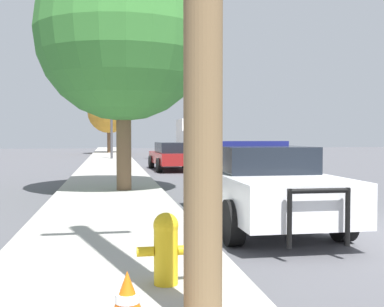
% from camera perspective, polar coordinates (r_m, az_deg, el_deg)
% --- Properties ---
extents(sidewalk_left, '(3.00, 110.00, 0.13)m').
position_cam_1_polar(sidewalk_left, '(7.41, -9.55, -10.66)').
color(sidewalk_left, '#A3A099').
rests_on(sidewalk_left, ground_plane).
extents(police_car, '(2.06, 5.34, 1.59)m').
position_cam_1_polar(police_car, '(9.30, 7.77, -3.39)').
color(police_car, white).
rests_on(police_car, ground_plane).
extents(fire_hydrant, '(0.61, 0.27, 0.76)m').
position_cam_1_polar(fire_hydrant, '(5.18, -3.12, -10.93)').
color(fire_hydrant, gold).
rests_on(fire_hydrant, sidewalk_left).
extents(traffic_light, '(3.43, 0.35, 4.91)m').
position_cam_1_polar(traffic_light, '(32.65, -7.12, 5.51)').
color(traffic_light, '#424247').
rests_on(traffic_light, sidewalk_left).
extents(car_background_midblock, '(2.13, 4.62, 1.35)m').
position_cam_1_polar(car_background_midblock, '(23.32, -2.26, -0.23)').
color(car_background_midblock, maroon).
rests_on(car_background_midblock, ground_plane).
extents(car_background_oncoming, '(2.27, 4.14, 1.25)m').
position_cam_1_polar(car_background_oncoming, '(34.58, 2.87, 0.51)').
color(car_background_oncoming, '#333856').
rests_on(car_background_oncoming, ground_plane).
extents(box_truck, '(2.75, 7.46, 3.07)m').
position_cam_1_polar(box_truck, '(41.61, 0.14, 2.11)').
color(box_truck, silver).
rests_on(box_truck, ground_plane).
extents(tree_sidewalk_far, '(3.80, 3.80, 5.55)m').
position_cam_1_polar(tree_sidewalk_far, '(43.67, -9.81, 4.88)').
color(tree_sidewalk_far, brown).
rests_on(tree_sidewalk_far, sidewalk_left).
extents(tree_sidewalk_near, '(4.97, 4.97, 6.95)m').
position_cam_1_polar(tree_sidewalk_near, '(14.21, -8.15, 13.83)').
color(tree_sidewalk_near, brown).
rests_on(tree_sidewalk_near, sidewalk_left).
extents(traffic_cone, '(0.36, 0.36, 0.49)m').
position_cam_1_polar(traffic_cone, '(4.08, -7.67, -16.93)').
color(traffic_cone, orange).
rests_on(traffic_cone, sidewalk_left).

